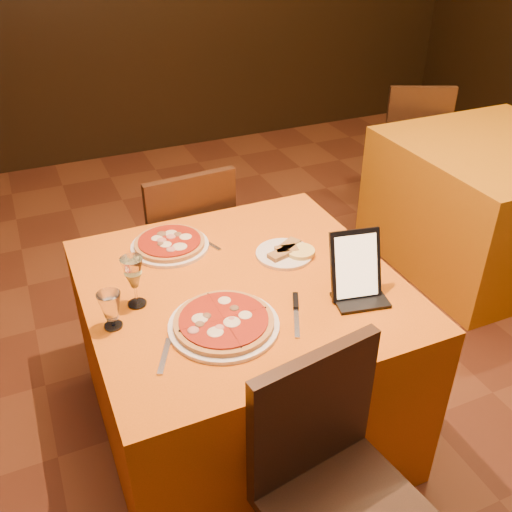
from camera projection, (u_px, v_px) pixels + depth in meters
name	position (u px, v px, depth m)	size (l,w,h in m)	color
floor	(353.00, 447.00, 2.36)	(6.00, 7.00, 0.01)	#5E2D19
main_table	(242.00, 359.00, 2.26)	(1.10, 1.10, 0.75)	orange
side_table	(490.00, 204.00, 3.39)	(1.10, 1.10, 0.75)	orange
chair_main_far	(181.00, 246.00, 2.83)	(0.39, 0.39, 0.91)	black
chair_side_far	(407.00, 144.00, 3.98)	(0.45, 0.45, 0.91)	black
pizza_near	(224.00, 323.00, 1.83)	(0.36, 0.36, 0.03)	white
pizza_far	(170.00, 244.00, 2.24)	(0.31, 0.31, 0.03)	white
cutlet_dish	(284.00, 253.00, 2.20)	(0.22, 0.22, 0.03)	white
wine_glass	(134.00, 282.00, 1.89)	(0.08, 0.08, 0.19)	#BFC46F
water_glass	(111.00, 311.00, 1.81)	(0.07, 0.07, 0.13)	silver
tablet	(356.00, 265.00, 1.93)	(0.18, 0.02, 0.24)	black
knife	(296.00, 318.00, 1.88)	(0.20, 0.02, 0.01)	#ABAAB0
fork_near	(165.00, 356.00, 1.72)	(0.16, 0.02, 0.01)	#ACAAB1
fork_far	(209.00, 243.00, 2.27)	(0.14, 0.02, 0.01)	#B4B5BB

